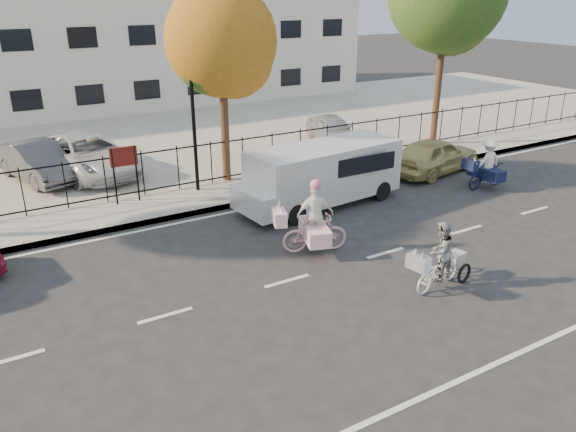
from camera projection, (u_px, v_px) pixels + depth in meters
ground at (287, 281)px, 13.32m from camera, size 120.00×120.00×0.00m
road_markings at (287, 281)px, 13.32m from camera, size 60.00×9.52×0.01m
curb at (204, 211)px, 17.32m from camera, size 60.00×0.10×0.15m
sidewalk at (192, 201)px, 18.16m from camera, size 60.00×2.20×0.15m
parking_lot at (119, 141)px, 25.26m from camera, size 60.00×15.60×0.15m
iron_fence at (178, 168)px, 18.73m from camera, size 58.00×0.06×1.50m
building at (67, 53)px, 32.15m from camera, size 34.00×10.00×6.00m
lamppost at (192, 102)px, 17.81m from camera, size 0.36×0.36×4.33m
street_sign at (124, 164)px, 17.34m from camera, size 0.85×0.06×1.80m
zebra_trike at (439, 263)px, 12.83m from camera, size 1.91×0.96×1.63m
unicorn_bike at (314, 226)px, 14.55m from camera, size 2.03×1.47×2.00m
bull_bike at (487, 168)px, 19.32m from camera, size 1.85×1.27×1.74m
white_van at (322, 173)px, 17.64m from camera, size 5.60×2.32×1.94m
gold_sedan at (435, 155)px, 20.90m from camera, size 4.22×2.31×1.36m
lot_car_b at (88, 155)px, 20.32m from camera, size 3.40×5.49×1.42m
lot_car_c at (38, 162)px, 19.65m from camera, size 2.47×4.28×1.34m
lot_car_d at (332, 130)px, 24.37m from camera, size 2.23×3.83×1.22m
tree_mid at (225, 46)px, 18.34m from camera, size 3.68×3.67×6.73m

